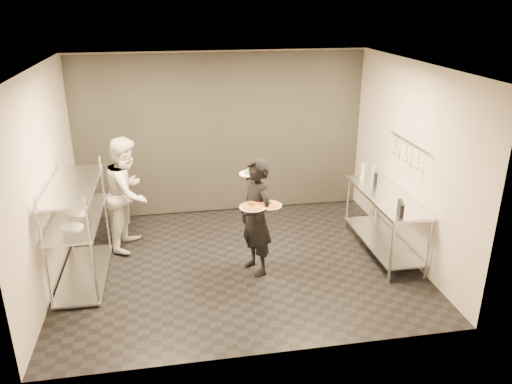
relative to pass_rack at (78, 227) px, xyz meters
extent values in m
cube|color=black|center=(2.15, 0.00, -0.77)|extent=(5.00, 4.00, 0.00)
cube|color=white|center=(2.15, 0.00, 2.03)|extent=(5.00, 4.00, 0.00)
cube|color=beige|center=(2.15, 2.00, 0.63)|extent=(5.00, 0.00, 2.80)
cube|color=beige|center=(2.15, -2.00, 0.63)|extent=(5.00, 0.00, 2.80)
cube|color=beige|center=(-0.35, 0.00, 0.63)|extent=(0.00, 4.00, 2.80)
cube|color=beige|center=(4.65, 0.00, 0.63)|extent=(0.00, 4.00, 2.80)
cube|color=white|center=(2.15, 1.97, 0.63)|extent=(4.90, 0.04, 2.74)
cylinder|color=silver|center=(-0.27, -0.77, -0.02)|extent=(0.04, 0.04, 1.50)
cylinder|color=silver|center=(-0.27, 0.77, -0.02)|extent=(0.04, 0.04, 1.50)
cylinder|color=silver|center=(0.27, -0.77, -0.02)|extent=(0.04, 0.04, 1.50)
cylinder|color=silver|center=(0.27, 0.77, -0.02)|extent=(0.04, 0.04, 1.50)
cube|color=silver|center=(0.00, 0.00, -0.72)|extent=(0.60, 1.60, 0.03)
cube|color=silver|center=(0.00, 0.00, 0.13)|extent=(0.60, 1.60, 0.03)
cube|color=silver|center=(0.00, 0.00, 0.58)|extent=(0.60, 1.60, 0.03)
cylinder|color=white|center=(0.00, -0.35, 0.16)|extent=(0.26, 0.26, 0.01)
cylinder|color=white|center=(0.00, 0.10, 0.16)|extent=(0.26, 0.26, 0.01)
cylinder|color=silver|center=(4.07, -0.86, -0.32)|extent=(0.04, 0.04, 0.90)
cylinder|color=silver|center=(4.07, 0.86, -0.32)|extent=(0.04, 0.04, 0.90)
cylinder|color=silver|center=(4.59, -0.86, -0.32)|extent=(0.04, 0.04, 0.90)
cylinder|color=silver|center=(4.59, 0.86, -0.32)|extent=(0.04, 0.04, 0.90)
cube|color=silver|center=(4.33, 0.00, -0.59)|extent=(0.57, 1.71, 0.03)
cube|color=silver|center=(4.33, 0.00, 0.13)|extent=(0.60, 1.80, 0.04)
cylinder|color=silver|center=(4.59, 0.00, 0.93)|extent=(0.02, 1.20, 0.02)
cylinder|color=silver|center=(4.57, -0.35, 0.80)|extent=(0.01, 0.01, 0.22)
sphere|color=silver|center=(4.57, -0.35, 0.67)|extent=(0.07, 0.07, 0.07)
cylinder|color=silver|center=(4.57, 0.00, 0.80)|extent=(0.01, 0.01, 0.22)
sphere|color=silver|center=(4.57, 0.00, 0.67)|extent=(0.07, 0.07, 0.07)
cylinder|color=silver|center=(4.57, 0.35, 0.80)|extent=(0.01, 0.01, 0.22)
sphere|color=silver|center=(4.57, 0.35, 0.67)|extent=(0.07, 0.07, 0.07)
imported|color=black|center=(2.36, -0.24, 0.06)|extent=(0.60, 0.71, 1.65)
imported|color=silver|center=(0.60, 0.87, 0.09)|extent=(0.85, 0.98, 1.73)
cylinder|color=white|center=(2.28, -0.44, 0.30)|extent=(0.35, 0.35, 0.01)
cylinder|color=#B18940|center=(2.28, -0.44, 0.31)|extent=(0.31, 0.31, 0.02)
cylinder|color=red|center=(2.28, -0.44, 0.32)|extent=(0.27, 0.27, 0.01)
sphere|color=#1D5B14|center=(2.28, -0.44, 0.33)|extent=(0.04, 0.04, 0.04)
cylinder|color=white|center=(2.52, -0.41, 0.29)|extent=(0.30, 0.30, 0.01)
cylinder|color=#B18940|center=(2.52, -0.41, 0.30)|extent=(0.27, 0.27, 0.02)
cylinder|color=red|center=(2.52, -0.41, 0.31)|extent=(0.24, 0.24, 0.01)
sphere|color=#1D5B14|center=(2.52, -0.41, 0.32)|extent=(0.04, 0.04, 0.04)
cylinder|color=white|center=(2.31, 0.06, 0.58)|extent=(0.28, 0.28, 0.01)
ellipsoid|color=#2C6A1A|center=(2.31, 0.06, 0.61)|extent=(0.13, 0.13, 0.07)
cube|color=black|center=(4.21, -0.69, 0.24)|extent=(0.12, 0.25, 0.18)
cylinder|color=#98A698|center=(4.24, 0.71, 0.27)|extent=(0.07, 0.07, 0.24)
cylinder|color=#98A698|center=(4.45, 0.80, 0.24)|extent=(0.05, 0.05, 0.18)
cylinder|color=black|center=(4.32, 0.41, 0.25)|extent=(0.06, 0.06, 0.20)
camera|label=1|loc=(1.28, -6.30, 2.84)|focal=35.00mm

